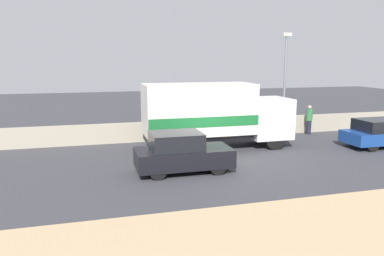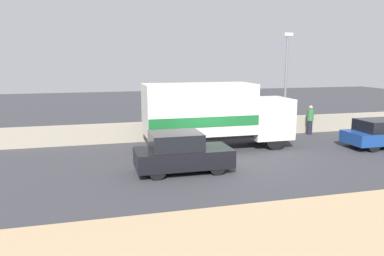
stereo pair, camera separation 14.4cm
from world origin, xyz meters
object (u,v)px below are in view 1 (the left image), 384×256
Objects in this scene: car_sedan_second at (382,133)px; pedestrian at (309,119)px; box_truck at (213,114)px; car_hatchback at (182,153)px; street_lamp at (285,76)px.

pedestrian is at bearing 114.29° from car_sedan_second.
car_hatchback is at bearing -125.73° from box_truck.
box_truck is 4.25× the size of pedestrian.
street_lamp reaches higher than car_hatchback.
street_lamp is 3.40× the size of pedestrian.
car_hatchback reaches higher than car_sedan_second.
box_truck is 4.47m from car_hatchback.
box_truck is 7.51m from pedestrian.
box_truck is 1.94× the size of car_hatchback.
car_sedan_second is (3.47, -4.46, -2.90)m from street_lamp.
box_truck is at bearing 167.91° from car_sedan_second.
street_lamp reaches higher than car_sedan_second.
pedestrian is (9.66, 5.70, 0.12)m from car_hatchback.
box_truck is at bearing 54.27° from car_hatchback.
street_lamp is 0.80× the size of box_truck.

